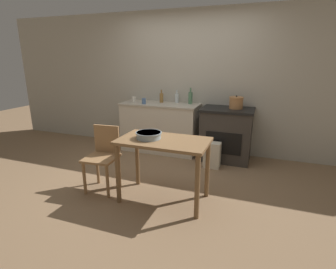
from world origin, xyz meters
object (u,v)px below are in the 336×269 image
Objects in this scene: cup_center at (134,99)px; stock_pot at (236,103)px; bottle_left at (161,98)px; stove at (226,134)px; bottle_far_left at (177,98)px; bottle_mid_left at (190,98)px; mixing_bowl_large at (149,135)px; work_table at (163,150)px; chair at (103,155)px; cup_center_left at (144,101)px; flour_sack at (212,155)px.

stock_pot is at bearing 1.38° from cup_center.
stove is at bearing -5.81° from bottle_left.
bottle_far_left is 2.32× the size of cup_center.
bottle_far_left is 0.82× the size of bottle_mid_left.
bottle_far_left is 1.00× the size of bottle_left.
bottle_far_left is at bearing 15.00° from cup_center.
bottle_far_left is at bearing 16.14° from bottle_left.
cup_center is at bearing 122.37° from mixing_bowl_large.
bottle_mid_left is at bearing 95.85° from work_table.
stock_pot is 0.75× the size of mixing_bowl_large.
chair is 1.77m from cup_center.
bottle_far_left is at bearing 103.86° from work_table.
bottle_far_left is (-0.28, 1.89, 0.17)m from mixing_bowl_large.
chair is at bearing -129.50° from stove.
bottle_mid_left is at bearing -8.39° from bottle_far_left.
cup_center_left is at bearing -25.39° from cup_center.
stock_pot reaches higher than cup_center_left.
flour_sack is 1.32m from bottle_far_left.
bottle_far_left is (0.40, 1.87, 0.53)m from chair.
bottle_mid_left is (-0.82, 0.12, 0.02)m from stock_pot.
stove is 1.14m from bottle_far_left.
work_table is 2.56× the size of flour_sack.
chair is 2.04× the size of flour_sack.
stock_pot is 1.91m from mixing_bowl_large.
work_table is 1.85m from stock_pot.
bottle_left is 0.36m from cup_center_left.
stock_pot is 0.99× the size of bottle_left.
bottle_mid_left is at bearing 90.16° from mixing_bowl_large.
stock_pot is (1.49, 1.70, 0.53)m from chair.
bottle_left is (-0.28, -0.08, 0.00)m from bottle_far_left.
bottle_far_left is (-1.10, 0.16, 0.00)m from stock_pot.
flour_sack is at bearing -38.43° from bottle_far_left.
cup_center_left is (-1.49, -0.13, 0.51)m from stove.
stove is 2.89× the size of mixing_bowl_large.
cup_center_left reaches higher than mixing_bowl_large.
stock_pot is (0.12, 0.04, 0.55)m from stove.
stock_pot reaches higher than flour_sack.
bottle_far_left is at bearing 98.41° from mixing_bowl_large.
cup_center_left is at bearing 122.57° from work_table.
stock_pot is 1.88m from cup_center.
work_table is 1.97m from bottle_left.
stove is 3.80× the size of bottle_far_left.
stove is 3.79× the size of bottle_left.
bottle_mid_left is (-0.70, 0.17, 0.57)m from stove.
chair is 2.74× the size of mixing_bowl_large.
chair is (-0.86, 0.00, -0.18)m from work_table.
work_table is at bearing -67.63° from bottle_left.
mixing_bowl_large is 1.99m from cup_center.
bottle_far_left reaches higher than cup_center.
mixing_bowl_large is 1.07× the size of bottle_mid_left.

